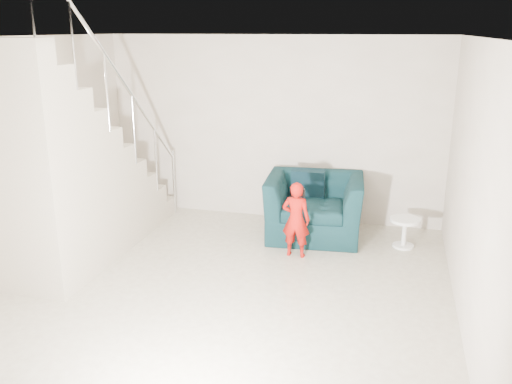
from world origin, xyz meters
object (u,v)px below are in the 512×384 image
at_px(toddler, 296,220).
at_px(armchair, 314,206).
at_px(side_table, 405,228).
at_px(staircase, 71,186).

bearing_deg(toddler, armchair, -95.75).
xyz_separation_m(armchair, side_table, (1.22, -0.13, -0.15)).
height_order(side_table, staircase, staircase).
relative_size(toddler, side_table, 2.44).
height_order(armchair, staircase, staircase).
relative_size(armchair, staircase, 0.36).
relative_size(armchair, side_table, 3.26).
xyz_separation_m(toddler, staircase, (-2.63, -0.78, 0.46)).
height_order(armchair, side_table, armchair).
bearing_deg(staircase, side_table, 19.78).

